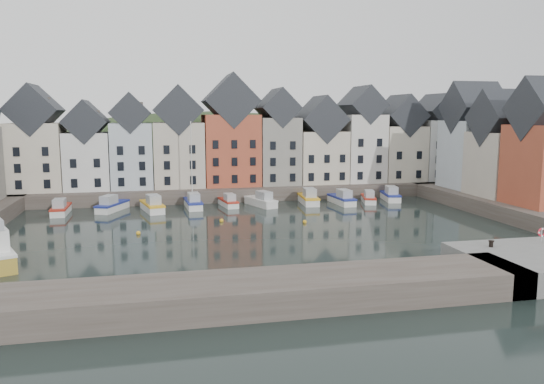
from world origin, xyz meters
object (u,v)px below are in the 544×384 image
object	(u,v)px
boat_a	(61,209)
boat_d	(193,202)
life_ring_post	(542,233)
mooring_bollard	(491,243)

from	to	relation	value
boat_a	boat_d	size ratio (longest dim) A/B	0.50
boat_a	boat_d	bearing A→B (deg)	2.87
boat_d	life_ring_post	distance (m)	45.67
mooring_bollard	life_ring_post	distance (m)	5.53
life_ring_post	boat_a	bearing A→B (deg)	143.22
boat_a	mooring_bollard	bearing A→B (deg)	-40.87
boat_d	life_ring_post	bearing A→B (deg)	-54.62
mooring_bollard	boat_a	bearing A→B (deg)	139.25
boat_a	life_ring_post	size ratio (longest dim) A/B	4.84
boat_a	mooring_bollard	distance (m)	54.01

